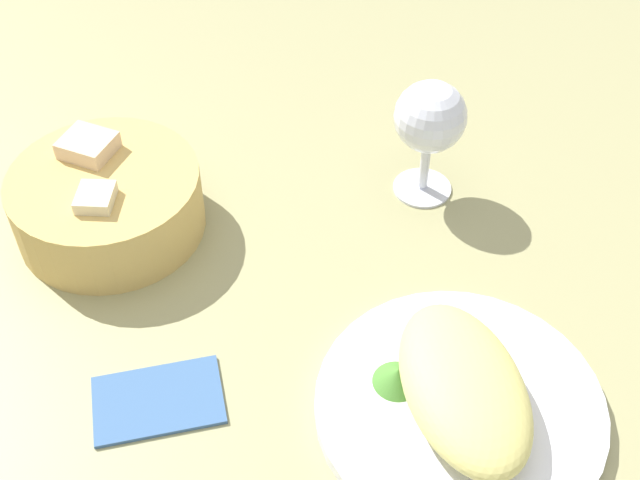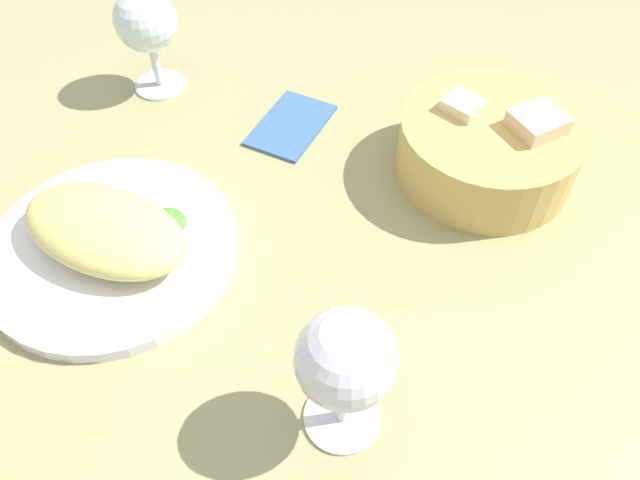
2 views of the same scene
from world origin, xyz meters
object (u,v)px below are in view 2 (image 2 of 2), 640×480
object	(u,v)px
wine_glass_far	(146,25)
folded_napkin	(291,124)
plate	(112,249)
wine_glass_near	(345,363)
bread_basket	(489,147)

from	to	relation	value
wine_glass_far	folded_napkin	bearing A→B (deg)	0.90
plate	folded_napkin	distance (cm)	25.67
plate	wine_glass_near	size ratio (longest dim) A/B	1.82
wine_glass_near	wine_glass_far	world-z (taller)	wine_glass_near
wine_glass_near	wine_glass_far	bearing A→B (deg)	142.56
wine_glass_far	folded_napkin	size ratio (longest dim) A/B	1.17
bread_basket	folded_napkin	bearing A→B (deg)	-173.53
bread_basket	wine_glass_far	distance (cm)	41.54
wine_glass_far	bread_basket	bearing A→B (deg)	3.97
wine_glass_near	folded_napkin	xyz separation A→B (cm)	(-20.78, 30.39, -8.77)
bread_basket	wine_glass_near	size ratio (longest dim) A/B	1.41
wine_glass_near	folded_napkin	bearing A→B (deg)	124.36
wine_glass_near	wine_glass_far	size ratio (longest dim) A/B	1.05
wine_glass_near	bread_basket	bearing A→B (deg)	86.83
plate	wine_glass_near	distance (cm)	29.30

